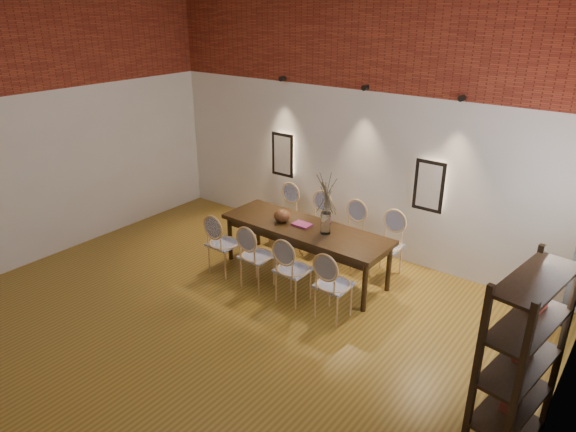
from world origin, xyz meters
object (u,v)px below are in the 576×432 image
Objects in this scene: chair_far_d at (387,246)px; chair_far_a at (283,215)px; chair_near_b at (257,256)px; chair_near_c at (293,269)px; chair_near_a at (224,243)px; chair_far_c at (349,235)px; chair_far_b at (315,224)px; dining_table at (305,251)px; shelving_rack at (519,366)px; vase at (326,223)px; chair_near_d at (334,285)px; book at (302,225)px; bowl at (282,216)px.

chair_far_a is at bearing -0.00° from chair_far_d.
chair_near_b and chair_near_c have the same top height.
chair_near_a is 1.37m from chair_far_a.
chair_far_b is at bearing 0.00° from chair_far_c.
shelving_rack is at bearing -24.08° from dining_table.
chair_far_a is at bearing 114.67° from chair_near_b.
vase is (0.04, 0.68, 0.43)m from chair_near_c.
chair_far_b reaches higher than dining_table.
chair_far_a is (-1.87, 1.39, 0.00)m from chair_near_d.
chair_far_a and chair_far_d have the same top height.
book is (0.26, 0.69, 0.30)m from chair_near_b.
chair_near_c is 1.51m from chair_far_b.
chair_near_d is at bearing 114.67° from chair_far_c.
chair_near_d is 2.33m from chair_far_a.
chair_far_d is at bearing 35.96° from chair_near_a.
chair_far_b is 3.92× the size of bowl.
bowl is (0.57, 0.63, 0.37)m from chair_near_a.
bowl is (-0.07, -0.73, 0.37)m from chair_far_b.
chair_near_d is 1.51m from bowl.
chair_near_a reaches higher than bowl.
chair_far_d is at bearing 180.00° from chair_far_b.
chair_far_d is (0.63, -0.01, 0.00)m from chair_far_c.
chair_far_d is at bearing 48.14° from vase.
chair_near_c is (0.31, -0.69, 0.09)m from dining_table.
shelving_rack is (2.95, -0.81, 0.43)m from chair_near_c.
book is (-0.38, -0.67, 0.30)m from chair_far_c.
shelving_rack is (2.32, -0.81, 0.43)m from chair_near_d.
chair_far_b is at bearing 90.00° from chair_near_b.
shelving_rack reaches higher than chair_near_d.
dining_table is 1.17m from chair_near_d.
chair_near_b and chair_near_d have the same top height.
chair_far_d is at bearing 35.96° from dining_table.
book is at bearing 110.56° from chair_far_b.
vase reaches higher than chair_far_d.
vase is 3.28m from shelving_rack.
chair_near_d is at bearing 169.14° from shelving_rack.
vase is at bearing 87.50° from chair_near_c.
chair_far_b is 0.63m from chair_far_c.
vase reaches higher than chair_far_a.
shelving_rack is at bearing 149.10° from chair_far_b.
shelving_rack is at bearing -12.25° from chair_near_b.
chair_near_a is 1.51m from chair_far_b.
chair_near_a and chair_near_b have the same top height.
chair_far_d is at bearing 90.00° from chair_near_d.
chair_far_c is 3.68m from shelving_rack.
shelving_rack is (4.19, -2.20, 0.43)m from chair_far_a.
chair_far_c is at bearing 90.00° from chair_near_c.
chair_near_b is 3.70m from shelving_rack.
shelving_rack reaches higher than chair_far_a.
chair_far_b is at bearing 156.73° from shelving_rack.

